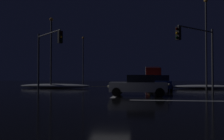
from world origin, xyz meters
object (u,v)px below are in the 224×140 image
object	(u,v)px
box_truck	(153,75)
sedan_silver_crossing	(139,85)
traffic_signal_nw	(47,49)
traffic_signal_ne	(198,46)
sedan_blue	(160,83)
sedan_orange	(156,81)
sedan_white	(153,81)
streetlamp_right_near	(206,37)
streetlamp_left_far	(83,57)
streetlamp_left_near	(51,47)

from	to	relation	value
box_truck	sedan_silver_crossing	distance (m)	25.29
traffic_signal_nw	traffic_signal_ne	bearing A→B (deg)	-0.13
sedan_silver_crossing	traffic_signal_ne	world-z (taller)	traffic_signal_ne
sedan_blue	sedan_orange	world-z (taller)	same
sedan_white	sedan_silver_crossing	world-z (taller)	same
streetlamp_right_near	traffic_signal_ne	bearing A→B (deg)	-108.52
streetlamp_left_far	sedan_orange	bearing A→B (deg)	-46.54
box_truck	traffic_signal_nw	size ratio (longest dim) A/B	1.45
sedan_silver_crossing	sedan_blue	bearing A→B (deg)	72.52
sedan_white	streetlamp_left_far	size ratio (longest dim) A/B	0.49
streetlamp_left_near	traffic_signal_ne	bearing A→B (deg)	-23.10
sedan_white	streetlamp_left_near	size ratio (longest dim) A/B	0.50
sedan_white	streetlamp_left_near	bearing A→B (deg)	-146.21
sedan_blue	streetlamp_right_near	bearing A→B (deg)	35.70
sedan_orange	traffic_signal_nw	size ratio (longest dim) A/B	0.76
sedan_silver_crossing	streetlamp_right_near	xyz separation A→B (m)	(7.34, 10.16, 5.02)
sedan_blue	traffic_signal_nw	world-z (taller)	traffic_signal_nw
sedan_blue	box_truck	world-z (taller)	box_truck
sedan_blue	traffic_signal_nw	distance (m)	11.40
streetlamp_left_far	streetlamp_right_near	size ratio (longest dim) A/B	0.86
sedan_white	streetlamp_left_near	world-z (taller)	streetlamp_left_near
traffic_signal_nw	streetlamp_left_near	bearing A→B (deg)	108.36
sedan_white	sedan_silver_crossing	distance (m)	18.65
box_truck	streetlamp_left_near	world-z (taller)	streetlamp_left_near
sedan_blue	streetlamp_left_far	bearing A→B (deg)	122.79
sedan_orange	traffic_signal_nw	bearing A→B (deg)	-137.87
traffic_signal_ne	streetlamp_right_near	xyz separation A→B (m)	(2.27, 6.77, 1.75)
traffic_signal_nw	sedan_silver_crossing	bearing A→B (deg)	-21.82
sedan_blue	sedan_white	world-z (taller)	same
streetlamp_left_far	traffic_signal_ne	bearing A→B (deg)	-55.13
box_truck	sedan_orange	bearing A→B (deg)	-90.16
traffic_signal_ne	streetlamp_left_near	xyz separation A→B (m)	(-15.86, 6.77, 0.92)
sedan_silver_crossing	streetlamp_left_near	size ratio (longest dim) A/B	0.50
streetlamp_left_near	streetlamp_right_near	size ratio (longest dim) A/B	0.84
traffic_signal_ne	traffic_signal_nw	world-z (taller)	traffic_signal_ne
streetlamp_left_near	sedan_orange	bearing A→B (deg)	11.94
sedan_white	streetlamp_left_far	world-z (taller)	streetlamp_left_far
traffic_signal_nw	streetlamp_right_near	size ratio (longest dim) A/B	0.56
sedan_orange	sedan_silver_crossing	xyz separation A→B (m)	(-1.84, -12.83, 0.00)
sedan_blue	streetlamp_right_near	distance (m)	8.28
streetlamp_left_far	box_truck	bearing A→B (deg)	-4.34
sedan_orange	traffic_signal_nw	distance (m)	14.38
box_truck	sedan_silver_crossing	world-z (taller)	box_truck
streetlamp_right_near	box_truck	bearing A→B (deg)	109.96
traffic_signal_ne	streetlamp_left_far	world-z (taller)	streetlamp_left_far
traffic_signal_nw	streetlamp_left_far	size ratio (longest dim) A/B	0.65
sedan_silver_crossing	streetlamp_left_far	size ratio (longest dim) A/B	0.49
sedan_white	traffic_signal_nw	xyz separation A→B (m)	(-10.32, -15.14, 3.20)
box_truck	sedan_blue	bearing A→B (deg)	-89.65
sedan_blue	streetlamp_right_near	world-z (taller)	streetlamp_right_near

